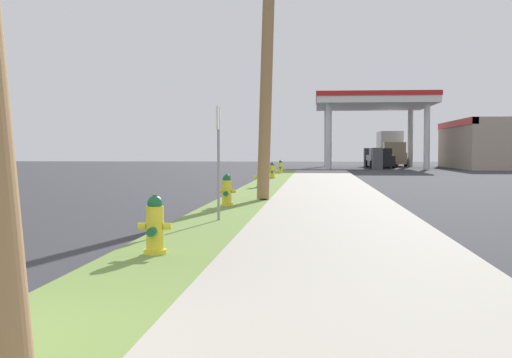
% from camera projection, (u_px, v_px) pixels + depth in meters
% --- Properties ---
extents(fire_hydrant_nearest, '(0.42, 0.38, 0.74)m').
position_uv_depth(fire_hydrant_nearest, '(155.00, 228.00, 8.44)').
color(fire_hydrant_nearest, yellow).
rests_on(fire_hydrant_nearest, grass_verge).
extents(fire_hydrant_second, '(0.42, 0.38, 0.74)m').
position_uv_depth(fire_hydrant_second, '(227.00, 192.00, 15.74)').
color(fire_hydrant_second, yellow).
rests_on(fire_hydrant_second, grass_verge).
extents(fire_hydrant_third, '(0.42, 0.37, 0.74)m').
position_uv_depth(fire_hydrant_third, '(260.00, 178.00, 23.79)').
color(fire_hydrant_third, yellow).
rests_on(fire_hydrant_third, grass_verge).
extents(fire_hydrant_fourth, '(0.42, 0.37, 0.74)m').
position_uv_depth(fire_hydrant_fourth, '(272.00, 171.00, 31.27)').
color(fire_hydrant_fourth, yellow).
rests_on(fire_hydrant_fourth, grass_verge).
extents(fire_hydrant_fifth, '(0.42, 0.38, 0.74)m').
position_uv_depth(fire_hydrant_fifth, '(281.00, 167.00, 38.29)').
color(fire_hydrant_fifth, yellow).
rests_on(fire_hydrant_fifth, grass_verge).
extents(utility_pole_midground, '(0.53, 1.89, 8.36)m').
position_uv_depth(utility_pole_midground, '(268.00, 40.00, 18.08)').
color(utility_pole_midground, '#937047').
rests_on(utility_pole_midground, grass_verge).
extents(street_sign_post, '(0.05, 0.36, 2.12)m').
position_uv_depth(street_sign_post, '(218.00, 139.00, 12.52)').
color(street_sign_post, gray).
rests_on(street_sign_post, grass_verge).
extents(gas_station_canopy, '(15.91, 13.04, 5.74)m').
position_uv_depth(gas_station_canopy, '(456.00, 134.00, 53.35)').
color(gas_station_canopy, silver).
rests_on(gas_station_canopy, ground).
extents(car_black_by_near_pump, '(2.01, 4.53, 1.57)m').
position_uv_depth(car_black_by_near_pump, '(380.00, 159.00, 53.91)').
color(car_black_by_near_pump, black).
rests_on(car_black_by_near_pump, ground).
extents(truck_tan_at_forecourt, '(2.23, 6.44, 3.11)m').
position_uv_depth(truck_tan_at_forecourt, '(390.00, 149.00, 60.83)').
color(truck_tan_at_forecourt, tan).
rests_on(truck_tan_at_forecourt, ground).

